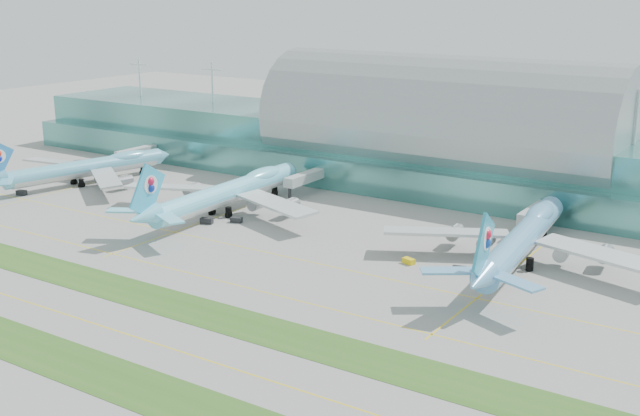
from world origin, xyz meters
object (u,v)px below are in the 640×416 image
Objects in this scene: terminal at (442,143)px; airliner_c at (523,237)px; airliner_a at (87,167)px; airliner_b at (229,191)px.

terminal is 79.48m from airliner_c.
airliner_a is 0.88× the size of airliner_c.
terminal is 119.10m from airliner_a.
terminal reaches higher than airliner_b.
airliner_a is at bearing -147.69° from terminal.
airliner_a is 150.28m from airliner_c.
airliner_c reaches higher than airliner_b.
terminal reaches higher than airliner_c.
airliner_b is 87.50m from airliner_c.
airliner_b is at bearing 11.65° from airliner_a.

